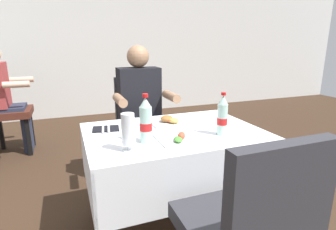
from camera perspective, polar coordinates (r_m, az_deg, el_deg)
name	(u,v)px	position (r m, az deg, el deg)	size (l,w,h in m)	color
back_wall	(100,34)	(5.08, -14.29, 16.37)	(11.00, 0.12, 2.88)	silver
main_dining_table	(173,155)	(1.81, 1.15, -8.51)	(1.13, 0.79, 0.72)	white
chair_far_diner_seat	(142,123)	(2.51, -5.62, -1.68)	(0.44, 0.50, 0.97)	#2D2D33
chair_near_camera_side	(246,226)	(1.21, 16.36, -21.79)	(0.44, 0.50, 0.97)	#2D2D33
seated_diner_far	(141,109)	(2.36, -5.77, 1.19)	(0.50, 0.46, 1.26)	#282D42
plate_near_camera	(178,138)	(1.57, 2.13, -4.96)	(0.24, 0.24, 0.05)	white
plate_far_diner	(168,121)	(1.89, 0.10, -1.29)	(0.22, 0.22, 0.06)	white
beer_glass_left	(128,131)	(1.41, -8.49, -3.43)	(0.07, 0.07, 0.20)	white
cola_bottle_primary	(222,116)	(1.67, 11.51, -0.29)	(0.06, 0.06, 0.27)	silver
cola_bottle_secondary	(146,121)	(1.52, -4.76, -1.36)	(0.07, 0.07, 0.28)	silver
napkin_cutlery_set	(106,129)	(1.82, -13.10, -2.85)	(0.19, 0.20, 0.01)	black
background_chair_right	(1,108)	(3.63, -32.02, 1.28)	(0.50, 0.44, 0.97)	#4C2319
background_patron	(4,94)	(3.59, -31.59, 3.78)	(0.46, 0.50, 1.26)	#282D42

